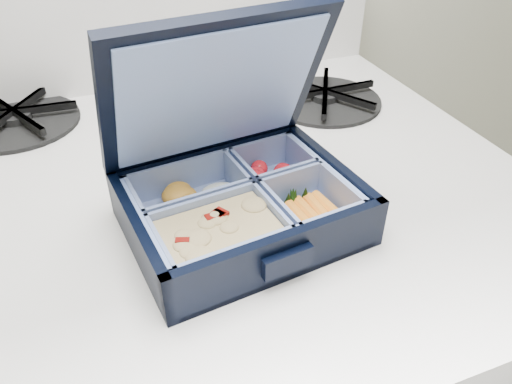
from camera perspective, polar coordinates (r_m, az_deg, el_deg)
name	(u,v)px	position (r m, az deg, el deg)	size (l,w,h in m)	color
bento_box	(241,207)	(0.50, -1.67, -1.75)	(0.22, 0.17, 0.05)	black
burner_grate	(325,95)	(0.76, 7.88, 10.95)	(0.17, 0.17, 0.02)	black
burner_grate_rear	(15,117)	(0.77, -25.84, 7.68)	(0.17, 0.17, 0.02)	black
fork	(237,145)	(0.64, -2.23, 5.38)	(0.02, 0.18, 0.01)	#A8A8A9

